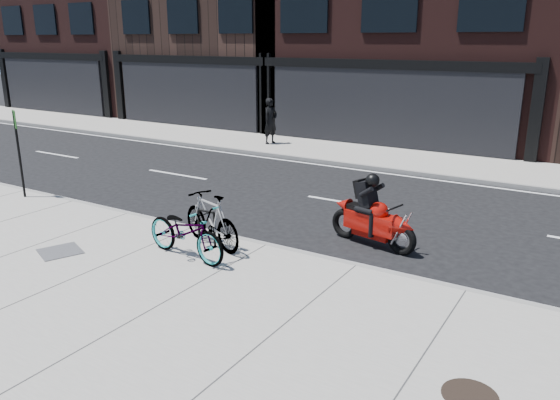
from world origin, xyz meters
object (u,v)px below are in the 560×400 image
Objects in this scene: pedestrian at (271,121)px; manhole_cover at (470,395)px; bicycle_rear at (211,220)px; utility_grate at (60,251)px; motorcycle at (376,218)px; bicycle_front at (186,231)px; sign_post at (18,146)px; bike_rack at (207,224)px.

manhole_cover is (10.74, -12.41, -0.90)m from pedestrian.
bicycle_rear is 3.04m from utility_grate.
motorcycle is at bearing 144.41° from bicycle_rear.
bicycle_rear is at bearing 4.95° from bicycle_front.
sign_post reaches higher than utility_grate.
manhole_cover is at bearing -126.75° from pedestrian.
bike_rack is 0.36× the size of motorcycle.
motorcycle is at bearing 37.26° from utility_grate.
motorcycle is at bearing 33.98° from sign_post.
sign_post is (-4.15, 2.04, 1.37)m from utility_grate.
bicycle_rear is 11.38m from pedestrian.
manhole_cover is 8.00m from utility_grate.
utility_grate is at bearing -130.46° from motorcycle.
bicycle_front is at bearing 14.59° from sign_post.
bike_rack is 11.33m from pedestrian.
bike_rack is at bearing 21.06° from sign_post.
motorcycle is at bearing 124.49° from manhole_cover.
bicycle_rear is 0.90× the size of motorcycle.
manhole_cover is at bearing 86.19° from bicycle_rear.
pedestrian is at bearing 31.96° from bicycle_front.
bicycle_rear is 0.81× the size of sign_post.
bicycle_front is 0.97× the size of motorcycle.
bicycle_rear is (0.03, 0.74, 0.03)m from bicycle_front.
bicycle_rear reaches higher than manhole_cover.
bike_rack is at bearing -132.42° from motorcycle.
bicycle_rear is at bearing -131.20° from motorcycle.
bike_rack is 0.40× the size of bicycle_rear.
bicycle_rear reaches higher than bicycle_front.
sign_post is at bearing 178.20° from bike_rack.
motorcycle is 5.19m from manhole_cover.
sign_post is at bearing 153.76° from utility_grate.
motorcycle is (2.84, 2.01, 0.07)m from bike_rack.
bicycle_front is at bearing 25.39° from utility_grate.
utility_grate is 0.33× the size of sign_post.
pedestrian is (-5.07, 10.91, 0.38)m from bicycle_front.
pedestrian is (-5.10, 10.17, 0.35)m from bicycle_rear.
bike_rack is 0.32× the size of sign_post.
motorcycle is 9.43m from sign_post.
utility_grate is (-5.07, -3.86, -0.49)m from motorcycle.
utility_grate is (2.75, -12.01, -0.90)m from pedestrian.
motorcycle is at bearing -37.90° from bicycle_front.
pedestrian reaches higher than manhole_cover.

